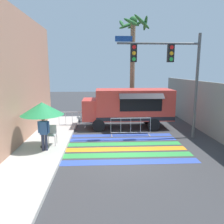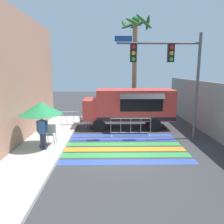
{
  "view_description": "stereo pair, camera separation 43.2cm",
  "coord_description": "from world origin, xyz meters",
  "px_view_note": "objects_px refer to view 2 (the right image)",
  "views": [
    {
      "loc": [
        -0.94,
        -9.29,
        3.79
      ],
      "look_at": [
        -0.32,
        3.1,
        1.41
      ],
      "focal_mm": 35.0,
      "sensor_mm": 36.0,
      "label": 1
    },
    {
      "loc": [
        -0.51,
        -9.3,
        3.79
      ],
      "look_at": [
        -0.32,
        3.1,
        1.41
      ],
      "focal_mm": 35.0,
      "sensor_mm": 36.0,
      "label": 2
    }
  ],
  "objects_px": {
    "traffic_signal_pole": "(171,66)",
    "folding_chair": "(51,132)",
    "food_truck": "(128,105)",
    "barricade_front": "(131,127)",
    "palm_tree": "(135,51)",
    "barricade_side": "(74,120)",
    "patio_umbrella": "(41,108)",
    "vendor_person": "(42,130)"
  },
  "relations": [
    {
      "from": "food_truck",
      "to": "palm_tree",
      "type": "xyz_separation_m",
      "value": [
        0.72,
        2.69,
        3.7
      ]
    },
    {
      "from": "food_truck",
      "to": "vendor_person",
      "type": "relative_size",
      "value": 3.56
    },
    {
      "from": "food_truck",
      "to": "traffic_signal_pole",
      "type": "distance_m",
      "value": 4.05
    },
    {
      "from": "food_truck",
      "to": "patio_umbrella",
      "type": "xyz_separation_m",
      "value": [
        -4.45,
        -4.05,
        0.52
      ]
    },
    {
      "from": "food_truck",
      "to": "folding_chair",
      "type": "bearing_deg",
      "value": -139.27
    },
    {
      "from": "barricade_side",
      "to": "palm_tree",
      "type": "relative_size",
      "value": 0.23
    },
    {
      "from": "folding_chair",
      "to": "barricade_front",
      "type": "bearing_deg",
      "value": 14.29
    },
    {
      "from": "traffic_signal_pole",
      "to": "barricade_front",
      "type": "bearing_deg",
      "value": 165.34
    },
    {
      "from": "food_truck",
      "to": "traffic_signal_pole",
      "type": "xyz_separation_m",
      "value": [
        2.02,
        -2.44,
        2.53
      ]
    },
    {
      "from": "traffic_signal_pole",
      "to": "folding_chair",
      "type": "distance_m",
      "value": 7.11
    },
    {
      "from": "barricade_front",
      "to": "patio_umbrella",
      "type": "bearing_deg",
      "value": -154.49
    },
    {
      "from": "food_truck",
      "to": "vendor_person",
      "type": "xyz_separation_m",
      "value": [
        -4.32,
        -4.48,
        -0.43
      ]
    },
    {
      "from": "patio_umbrella",
      "to": "barricade_side",
      "type": "relative_size",
      "value": 1.22
    },
    {
      "from": "patio_umbrella",
      "to": "vendor_person",
      "type": "distance_m",
      "value": 1.05
    },
    {
      "from": "traffic_signal_pole",
      "to": "folding_chair",
      "type": "bearing_deg",
      "value": -169.5
    },
    {
      "from": "traffic_signal_pole",
      "to": "patio_umbrella",
      "type": "height_order",
      "value": "traffic_signal_pole"
    },
    {
      "from": "folding_chair",
      "to": "traffic_signal_pole",
      "type": "bearing_deg",
      "value": 2.96
    },
    {
      "from": "barricade_side",
      "to": "vendor_person",
      "type": "bearing_deg",
      "value": -98.24
    },
    {
      "from": "traffic_signal_pole",
      "to": "palm_tree",
      "type": "bearing_deg",
      "value": 104.17
    },
    {
      "from": "barricade_side",
      "to": "palm_tree",
      "type": "height_order",
      "value": "palm_tree"
    },
    {
      "from": "patio_umbrella",
      "to": "palm_tree",
      "type": "xyz_separation_m",
      "value": [
        5.18,
        6.74,
        3.18
      ]
    },
    {
      "from": "barricade_front",
      "to": "barricade_side",
      "type": "bearing_deg",
      "value": 150.47
    },
    {
      "from": "traffic_signal_pole",
      "to": "folding_chair",
      "type": "relative_size",
      "value": 5.98
    },
    {
      "from": "food_truck",
      "to": "palm_tree",
      "type": "distance_m",
      "value": 4.64
    },
    {
      "from": "patio_umbrella",
      "to": "palm_tree",
      "type": "bearing_deg",
      "value": 52.48
    },
    {
      "from": "patio_umbrella",
      "to": "folding_chair",
      "type": "relative_size",
      "value": 2.29
    },
    {
      "from": "food_truck",
      "to": "palm_tree",
      "type": "bearing_deg",
      "value": 75.0
    },
    {
      "from": "vendor_person",
      "to": "palm_tree",
      "type": "relative_size",
      "value": 0.21
    },
    {
      "from": "barricade_front",
      "to": "palm_tree",
      "type": "distance_m",
      "value": 6.6
    },
    {
      "from": "patio_umbrella",
      "to": "traffic_signal_pole",
      "type": "bearing_deg",
      "value": 13.9
    },
    {
      "from": "folding_chair",
      "to": "palm_tree",
      "type": "xyz_separation_m",
      "value": [
        4.89,
        6.29,
        4.48
      ]
    },
    {
      "from": "food_truck",
      "to": "barricade_front",
      "type": "bearing_deg",
      "value": -89.82
    },
    {
      "from": "patio_umbrella",
      "to": "folding_chair",
      "type": "distance_m",
      "value": 1.4
    },
    {
      "from": "vendor_person",
      "to": "barricade_front",
      "type": "xyz_separation_m",
      "value": [
        4.32,
        2.57,
        -0.53
      ]
    },
    {
      "from": "traffic_signal_pole",
      "to": "palm_tree",
      "type": "xyz_separation_m",
      "value": [
        -1.3,
        5.14,
        1.18
      ]
    },
    {
      "from": "folding_chair",
      "to": "barricade_front",
      "type": "height_order",
      "value": "folding_chair"
    },
    {
      "from": "vendor_person",
      "to": "barricade_side",
      "type": "relative_size",
      "value": 0.91
    },
    {
      "from": "traffic_signal_pole",
      "to": "palm_tree",
      "type": "relative_size",
      "value": 0.74
    },
    {
      "from": "food_truck",
      "to": "folding_chair",
      "type": "relative_size",
      "value": 6.1
    },
    {
      "from": "traffic_signal_pole",
      "to": "barricade_front",
      "type": "distance_m",
      "value": 4.06
    },
    {
      "from": "palm_tree",
      "to": "traffic_signal_pole",
      "type": "bearing_deg",
      "value": -75.83
    },
    {
      "from": "traffic_signal_pole",
      "to": "barricade_front",
      "type": "relative_size",
      "value": 2.43
    }
  ]
}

